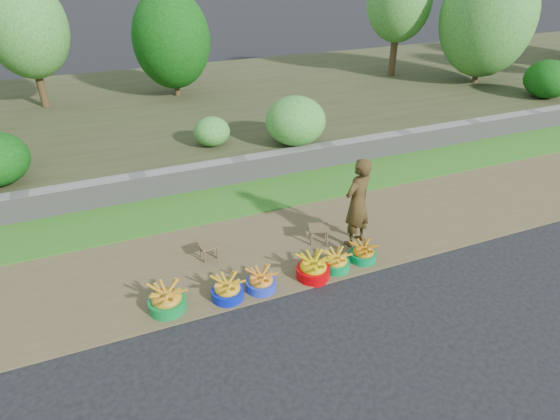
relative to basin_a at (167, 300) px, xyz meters
name	(u,v)px	position (x,y,z in m)	size (l,w,h in m)	color
ground_plane	(320,286)	(2.34, -0.37, -0.19)	(120.00, 120.00, 0.00)	black
dirt_shoulder	(289,245)	(2.34, 0.88, -0.18)	(80.00, 2.50, 0.02)	brown
grass_verge	(252,196)	(2.34, 2.88, -0.17)	(80.00, 1.50, 0.04)	#30711D
retaining_wall	(239,170)	(2.34, 3.73, 0.09)	(80.00, 0.35, 0.55)	gray
earth_bank	(191,109)	(2.34, 8.63, 0.06)	(80.00, 10.00, 0.50)	#383B20
vegetation	(231,35)	(3.55, 7.87, 2.30)	(37.13, 8.29, 4.02)	#3F3019
basin_a	(167,300)	(0.00, 0.00, 0.00)	(0.56, 0.56, 0.42)	#09782E
basin_b	(227,290)	(0.90, -0.09, -0.02)	(0.50, 0.50, 0.37)	#071AAA
basin_c	(261,282)	(1.45, -0.09, -0.03)	(0.47, 0.47, 0.35)	#2035C0
basin_d	(313,268)	(2.34, -0.12, 0.00)	(0.55, 0.55, 0.41)	#BD0005
basin_e	(336,262)	(2.79, -0.07, -0.03)	(0.46, 0.46, 0.34)	#02823A
basin_f	(363,253)	(3.34, -0.02, -0.03)	(0.45, 0.45, 0.34)	#01783E
stool_left	(209,248)	(0.91, 1.02, 0.05)	(0.34, 0.27, 0.27)	brown
stool_right	(319,230)	(2.88, 0.76, 0.09)	(0.44, 0.38, 0.32)	brown
vendor_woman	(357,203)	(3.47, 0.49, 0.66)	(0.60, 0.40, 1.66)	black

